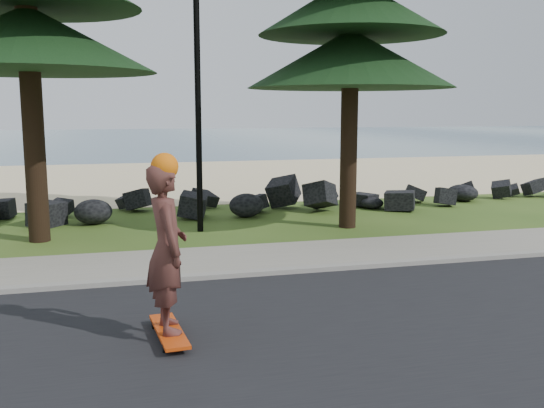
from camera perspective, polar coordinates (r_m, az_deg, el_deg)
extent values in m
plane|color=#335219|center=(11.15, -4.50, -5.72)|extent=(160.00, 160.00, 0.00)
cube|color=black|center=(6.99, 2.20, -14.70)|extent=(160.00, 7.00, 0.02)
cube|color=gray|center=(10.28, -3.61, -6.68)|extent=(160.00, 0.20, 0.10)
cube|color=gray|center=(11.33, -4.68, -5.27)|extent=(160.00, 2.00, 0.08)
cube|color=beige|center=(25.35, -10.25, 2.40)|extent=(160.00, 15.00, 0.01)
cube|color=#3E6477|center=(61.72, -12.86, 6.06)|extent=(160.00, 58.00, 0.01)
cylinder|color=black|center=(14.00, -7.06, 13.72)|extent=(0.14, 0.14, 8.00)
cube|color=#C23B0B|center=(7.69, -9.67, -11.70)|extent=(0.41, 1.25, 0.04)
imported|color=#4F2924|center=(7.40, -9.88, -4.11)|extent=(0.55, 0.79, 2.05)
sphere|color=orange|center=(7.24, -10.08, 3.48)|extent=(0.33, 0.33, 0.33)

